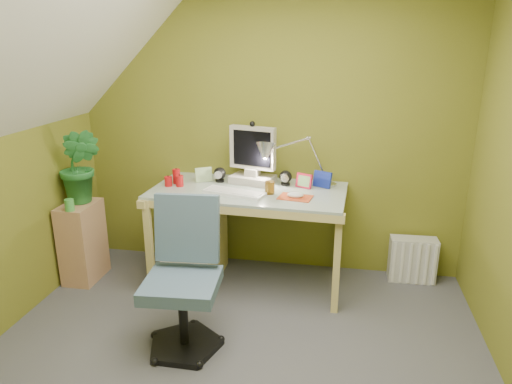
% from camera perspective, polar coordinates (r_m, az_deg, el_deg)
% --- Properties ---
extents(floor, '(3.20, 3.20, 0.01)m').
position_cam_1_polar(floor, '(2.96, -3.79, -22.10)').
color(floor, '#4D4D52').
rests_on(floor, ground).
extents(wall_back, '(3.20, 0.01, 2.40)m').
position_cam_1_polar(wall_back, '(3.90, 1.61, 7.56)').
color(wall_back, olive).
rests_on(wall_back, floor).
extents(slope_ceiling, '(1.10, 3.20, 1.10)m').
position_cam_1_polar(slope_ceiling, '(2.71, -26.42, 15.10)').
color(slope_ceiling, white).
rests_on(slope_ceiling, wall_left).
extents(desk, '(1.53, 0.82, 0.80)m').
position_cam_1_polar(desk, '(3.79, -0.90, -5.44)').
color(desk, tan).
rests_on(desk, floor).
extents(monitor, '(0.45, 0.33, 0.56)m').
position_cam_1_polar(monitor, '(3.75, -0.41, 5.22)').
color(monitor, '#B6B0A4').
rests_on(monitor, desk).
extents(speaker_left, '(0.12, 0.12, 0.12)m').
position_cam_1_polar(speaker_left, '(3.84, -4.42, 2.12)').
color(speaker_left, black).
rests_on(speaker_left, desk).
extents(speaker_right, '(0.12, 0.12, 0.12)m').
position_cam_1_polar(speaker_right, '(3.74, 3.60, 1.72)').
color(speaker_right, black).
rests_on(speaker_right, desk).
extents(keyboard, '(0.49, 0.27, 0.02)m').
position_cam_1_polar(keyboard, '(3.53, -2.66, -0.08)').
color(keyboard, white).
rests_on(keyboard, desk).
extents(mousepad, '(0.26, 0.21, 0.01)m').
position_cam_1_polar(mousepad, '(3.46, 4.79, -0.65)').
color(mousepad, '#BA421D').
rests_on(mousepad, desk).
extents(mouse, '(0.13, 0.09, 0.04)m').
position_cam_1_polar(mouse, '(3.46, 4.79, -0.37)').
color(mouse, silver).
rests_on(mouse, mousepad).
extents(amber_tumbler, '(0.08, 0.08, 0.10)m').
position_cam_1_polar(amber_tumbler, '(3.53, 1.67, 0.53)').
color(amber_tumbler, '#976616').
rests_on(amber_tumbler, desk).
extents(candle_cluster, '(0.16, 0.15, 0.12)m').
position_cam_1_polar(candle_cluster, '(3.80, -9.82, 1.71)').
color(candle_cluster, red).
rests_on(candle_cluster, desk).
extents(photo_frame_red, '(0.13, 0.07, 0.11)m').
position_cam_1_polar(photo_frame_red, '(3.69, 5.84, 1.36)').
color(photo_frame_red, red).
rests_on(photo_frame_red, desk).
extents(photo_frame_blue, '(0.14, 0.09, 0.13)m').
position_cam_1_polar(photo_frame_blue, '(3.72, 8.04, 1.53)').
color(photo_frame_blue, navy).
rests_on(photo_frame_blue, desk).
extents(photo_frame_green, '(0.13, 0.09, 0.12)m').
position_cam_1_polar(photo_frame_green, '(3.86, -6.37, 2.11)').
color(photo_frame_green, '#9AB77E').
rests_on(photo_frame_green, desk).
extents(desk_lamp, '(0.57, 0.30, 0.58)m').
position_cam_1_polar(desk_lamp, '(3.69, 6.50, 5.12)').
color(desk_lamp, '#ABABAF').
rests_on(desk_lamp, desk).
extents(side_ledge, '(0.24, 0.37, 0.66)m').
position_cam_1_polar(side_ledge, '(4.13, -20.25, -5.68)').
color(side_ledge, tan).
rests_on(side_ledge, floor).
extents(potted_plant, '(0.34, 0.28, 0.60)m').
position_cam_1_polar(potted_plant, '(3.96, -20.53, 2.96)').
color(potted_plant, '#257130').
rests_on(potted_plant, side_ledge).
extents(green_cup, '(0.07, 0.07, 0.09)m').
position_cam_1_polar(green_cup, '(3.87, -21.68, -1.48)').
color(green_cup, green).
rests_on(green_cup, side_ledge).
extents(task_chair, '(0.55, 0.55, 0.93)m').
position_cam_1_polar(task_chair, '(3.00, -9.03, -10.87)').
color(task_chair, '#455E72').
rests_on(task_chair, floor).
extents(radiator, '(0.38, 0.16, 0.37)m').
position_cam_1_polar(radiator, '(4.10, 18.43, -7.77)').
color(radiator, beige).
rests_on(radiator, floor).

